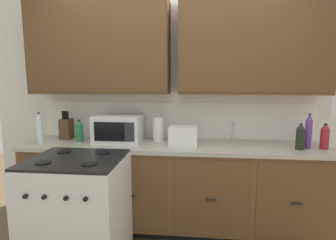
% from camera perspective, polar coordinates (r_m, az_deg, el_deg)
% --- Properties ---
extents(wall_unit, '(4.21, 0.40, 2.53)m').
position_cam_1_polar(wall_unit, '(2.83, 1.46, 10.61)').
color(wall_unit, white).
rests_on(wall_unit, ground_plane).
extents(counter_run, '(3.04, 0.64, 0.93)m').
position_cam_1_polar(counter_run, '(2.84, 1.03, -14.06)').
color(counter_run, black).
rests_on(counter_run, ground_plane).
extents(stove_range, '(0.76, 0.68, 0.95)m').
position_cam_1_polar(stove_range, '(2.46, -18.80, -18.33)').
color(stove_range, white).
rests_on(stove_range, ground_plane).
extents(microwave, '(0.48, 0.37, 0.28)m').
position_cam_1_polar(microwave, '(2.83, -10.65, -1.82)').
color(microwave, white).
rests_on(microwave, counter_run).
extents(toaster, '(0.28, 0.18, 0.19)m').
position_cam_1_polar(toaster, '(2.63, 3.26, -3.43)').
color(toaster, white).
rests_on(toaster, counter_run).
extents(knife_block, '(0.11, 0.14, 0.31)m').
position_cam_1_polar(knife_block, '(3.14, -21.08, -1.70)').
color(knife_block, '#52361E').
rests_on(knife_block, counter_run).
extents(sink_faucet, '(0.02, 0.02, 0.20)m').
position_cam_1_polar(sink_faucet, '(2.91, 13.80, -2.45)').
color(sink_faucet, '#B2B5BA').
rests_on(sink_faucet, counter_run).
extents(paper_towel_roll, '(0.12, 0.12, 0.26)m').
position_cam_1_polar(paper_towel_roll, '(2.80, -2.09, -1.99)').
color(paper_towel_roll, white).
rests_on(paper_towel_roll, counter_run).
extents(bottle_red, '(0.08, 0.08, 0.24)m').
position_cam_1_polar(bottle_red, '(2.88, 30.75, -3.09)').
color(bottle_red, maroon).
rests_on(bottle_red, counter_run).
extents(bottle_violet, '(0.06, 0.06, 0.33)m').
position_cam_1_polar(bottle_violet, '(2.83, 28.07, -2.18)').
color(bottle_violet, '#663384').
rests_on(bottle_violet, counter_run).
extents(bottle_dark, '(0.08, 0.08, 0.25)m').
position_cam_1_polar(bottle_dark, '(2.75, 26.64, -3.26)').
color(bottle_dark, black).
rests_on(bottle_dark, counter_run).
extents(bottle_clear, '(0.06, 0.06, 0.32)m').
position_cam_1_polar(bottle_clear, '(2.99, -25.98, -1.65)').
color(bottle_clear, silver).
rests_on(bottle_clear, counter_run).
extents(bottle_green, '(0.07, 0.07, 0.23)m').
position_cam_1_polar(bottle_green, '(2.94, -18.56, -2.26)').
color(bottle_green, '#237A38').
rests_on(bottle_green, counter_run).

